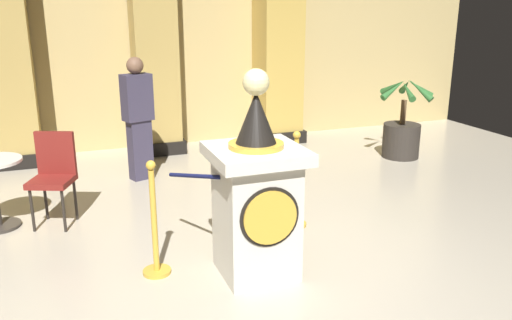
% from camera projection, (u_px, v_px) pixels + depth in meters
% --- Properties ---
extents(ground_plane, '(11.79, 11.79, 0.00)m').
position_uv_depth(ground_plane, '(265.00, 293.00, 4.14)').
color(ground_plane, '#B2A893').
extents(back_wall, '(11.79, 0.16, 3.74)m').
position_uv_depth(back_wall, '(148.00, 28.00, 8.12)').
color(back_wall, tan).
rests_on(back_wall, ground_plane).
extents(pedestal_clock, '(0.74, 0.74, 1.73)m').
position_uv_depth(pedestal_clock, '(256.00, 198.00, 4.28)').
color(pedestal_clock, beige).
rests_on(pedestal_clock, ground_plane).
extents(stanchion_near, '(0.24, 0.24, 1.01)m').
position_uv_depth(stanchion_near, '(295.00, 194.00, 5.33)').
color(stanchion_near, gold).
rests_on(stanchion_near, ground_plane).
extents(stanchion_far, '(0.24, 0.24, 1.00)m').
position_uv_depth(stanchion_far, '(155.00, 236.00, 4.36)').
color(stanchion_far, gold).
rests_on(stanchion_far, ground_plane).
extents(velvet_rope, '(1.05, 1.04, 0.22)m').
position_uv_depth(velvet_rope, '(232.00, 167.00, 4.72)').
color(velvet_rope, '#141947').
extents(column_left, '(0.74, 0.74, 3.59)m').
position_uv_depth(column_left, '(5.00, 38.00, 7.09)').
color(column_left, black).
rests_on(column_left, ground_plane).
extents(column_right, '(0.79, 0.79, 3.59)m').
position_uv_depth(column_right, '(278.00, 33.00, 8.44)').
color(column_right, black).
rests_on(column_right, ground_plane).
extents(column_centre_rear, '(0.76, 0.76, 3.59)m').
position_uv_depth(column_centre_rear, '(153.00, 35.00, 7.76)').
color(column_centre_rear, black).
rests_on(column_centre_rear, ground_plane).
extents(potted_palm_right, '(0.87, 0.84, 1.23)m').
position_uv_depth(potted_palm_right, '(402.00, 133.00, 7.81)').
color(potted_palm_right, '#2D2823').
rests_on(potted_palm_right, ground_plane).
extents(bystander_guest, '(0.41, 0.32, 1.59)m').
position_uv_depth(bystander_guest, '(138.00, 116.00, 6.68)').
color(bystander_guest, '#383347').
rests_on(bystander_guest, ground_plane).
extents(cafe_chair_red, '(0.52, 0.52, 0.96)m').
position_uv_depth(cafe_chair_red, '(54.00, 170.00, 5.35)').
color(cafe_chair_red, black).
rests_on(cafe_chair_red, ground_plane).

